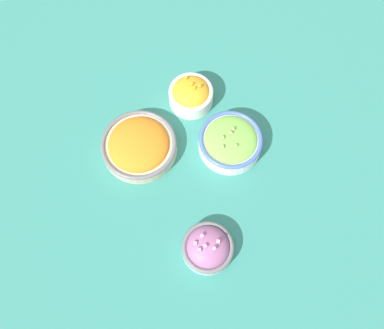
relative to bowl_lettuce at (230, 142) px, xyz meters
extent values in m
plane|color=#337F75|center=(0.00, 0.12, -0.03)|extent=(3.00, 3.00, 0.00)
cylinder|color=white|center=(0.00, 0.00, -0.01)|extent=(0.17, 0.17, 0.05)
torus|color=#4766B7|center=(0.00, 0.00, 0.01)|extent=(0.17, 0.17, 0.01)
ellipsoid|color=#7ABC4C|center=(0.00, 0.00, 0.01)|extent=(0.14, 0.14, 0.04)
ellipsoid|color=#99D166|center=(-0.01, 0.03, 0.03)|extent=(0.01, 0.01, 0.01)
ellipsoid|color=#99D166|center=(0.01, 0.00, 0.03)|extent=(0.01, 0.01, 0.01)
ellipsoid|color=#99D166|center=(0.01, -0.02, 0.03)|extent=(0.01, 0.01, 0.01)
ellipsoid|color=#99D166|center=(-0.03, 0.01, 0.03)|extent=(0.01, 0.01, 0.01)
ellipsoid|color=#99D166|center=(0.01, 0.02, 0.03)|extent=(0.01, 0.01, 0.01)
cylinder|color=beige|center=(0.12, 0.21, -0.02)|extent=(0.20, 0.20, 0.03)
torus|color=slate|center=(0.12, 0.21, 0.00)|extent=(0.20, 0.20, 0.01)
ellipsoid|color=orange|center=(0.12, 0.21, 0.00)|extent=(0.16, 0.16, 0.05)
cylinder|color=silver|center=(0.17, 0.01, -0.01)|extent=(0.12, 0.12, 0.05)
torus|color=silver|center=(0.17, 0.01, 0.02)|extent=(0.12, 0.12, 0.01)
ellipsoid|color=orange|center=(0.17, 0.01, 0.02)|extent=(0.10, 0.10, 0.05)
cube|color=#F4A828|center=(0.18, 0.01, 0.04)|extent=(0.01, 0.01, 0.01)
cube|color=#F4A828|center=(0.18, 0.01, 0.04)|extent=(0.01, 0.01, 0.01)
cube|color=#F4A828|center=(0.21, 0.01, 0.04)|extent=(0.01, 0.01, 0.01)
cube|color=#F4A828|center=(0.16, -0.01, 0.04)|extent=(0.01, 0.01, 0.01)
cube|color=#F4A828|center=(0.17, 0.01, 0.04)|extent=(0.01, 0.01, 0.01)
cube|color=#F4A828|center=(0.18, 0.02, 0.04)|extent=(0.01, 0.01, 0.01)
cylinder|color=#B2C1CC|center=(-0.20, 0.20, -0.02)|extent=(0.13, 0.13, 0.03)
torus|color=slate|center=(-0.20, 0.20, 0.00)|extent=(0.13, 0.13, 0.01)
ellipsoid|color=#9E5B8E|center=(-0.20, 0.20, 0.00)|extent=(0.10, 0.10, 0.06)
cube|color=#C699C1|center=(-0.22, 0.19, 0.03)|extent=(0.01, 0.01, 0.01)
cube|color=#C699C1|center=(-0.18, 0.23, 0.03)|extent=(0.01, 0.01, 0.01)
cube|color=#C699C1|center=(-0.20, 0.21, 0.03)|extent=(0.01, 0.01, 0.01)
cube|color=#C699C1|center=(-0.18, 0.20, 0.03)|extent=(0.01, 0.01, 0.01)
cube|color=#C699C1|center=(-0.21, 0.18, 0.03)|extent=(0.01, 0.01, 0.01)
cube|color=#C699C1|center=(-0.20, 0.23, 0.03)|extent=(0.01, 0.01, 0.01)
camera|label=1|loc=(-0.34, 0.33, 1.02)|focal=40.00mm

